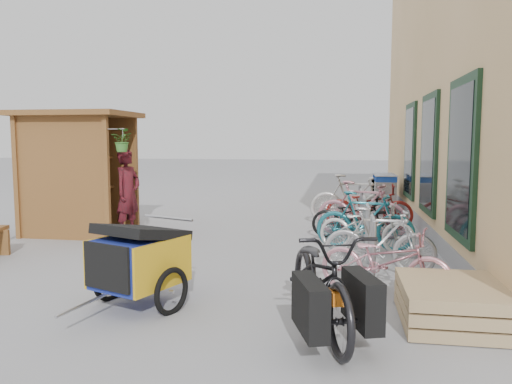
% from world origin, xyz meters
% --- Properties ---
extents(ground, '(80.00, 80.00, 0.00)m').
position_xyz_m(ground, '(0.00, 0.00, 0.00)').
color(ground, gray).
extents(kiosk, '(2.49, 1.65, 2.40)m').
position_xyz_m(kiosk, '(-3.28, 2.47, 1.55)').
color(kiosk, brown).
rests_on(kiosk, ground).
extents(bike_rack, '(0.05, 5.35, 0.86)m').
position_xyz_m(bike_rack, '(2.30, 2.40, 0.52)').
color(bike_rack, '#A5A8AD').
rests_on(bike_rack, ground).
extents(pallet_stack, '(1.00, 1.20, 0.40)m').
position_xyz_m(pallet_stack, '(3.00, -1.40, 0.21)').
color(pallet_stack, '#A1865E').
rests_on(pallet_stack, ground).
extents(shopping_carts, '(0.55, 1.85, 0.99)m').
position_xyz_m(shopping_carts, '(3.00, 6.91, 0.57)').
color(shopping_carts, silver).
rests_on(shopping_carts, ground).
extents(child_trailer, '(1.11, 1.69, 0.98)m').
position_xyz_m(child_trailer, '(-0.33, -1.43, 0.55)').
color(child_trailer, navy).
rests_on(child_trailer, ground).
extents(cargo_bike, '(1.25, 2.09, 1.04)m').
position_xyz_m(cargo_bike, '(1.71, -1.86, 0.51)').
color(cargo_bike, black).
rests_on(cargo_bike, ground).
extents(person_kiosk, '(0.55, 0.70, 1.68)m').
position_xyz_m(person_kiosk, '(-2.15, 2.41, 0.84)').
color(person_kiosk, maroon).
rests_on(person_kiosk, ground).
extents(bike_0, '(1.67, 1.04, 0.83)m').
position_xyz_m(bike_0, '(2.40, -0.56, 0.41)').
color(bike_0, '#C47F8E').
rests_on(bike_0, ground).
extents(bike_1, '(1.58, 0.59, 0.93)m').
position_xyz_m(bike_1, '(2.42, 0.43, 0.46)').
color(bike_1, '#ACADB1').
rests_on(bike_1, ground).
extents(bike_2, '(1.68, 0.96, 0.83)m').
position_xyz_m(bike_2, '(2.31, 1.78, 0.42)').
color(bike_2, silver).
rests_on(bike_2, ground).
extents(bike_3, '(1.71, 0.79, 0.99)m').
position_xyz_m(bike_3, '(2.29, 1.91, 0.50)').
color(bike_3, '#1F6D7C').
rests_on(bike_3, ground).
extents(bike_4, '(1.60, 0.62, 0.83)m').
position_xyz_m(bike_4, '(2.14, 2.94, 0.41)').
color(bike_4, black).
rests_on(bike_4, ground).
extents(bike_5, '(1.85, 1.02, 1.07)m').
position_xyz_m(bike_5, '(2.29, 3.11, 0.54)').
color(bike_5, '#C47F8E').
rests_on(bike_5, ground).
extents(bike_6, '(1.82, 0.68, 0.95)m').
position_xyz_m(bike_6, '(2.47, 4.00, 0.47)').
color(bike_6, maroon).
rests_on(bike_6, ground).
extents(bike_7, '(1.85, 0.56, 1.11)m').
position_xyz_m(bike_7, '(2.15, 4.47, 0.55)').
color(bike_7, silver).
rests_on(bike_7, ground).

